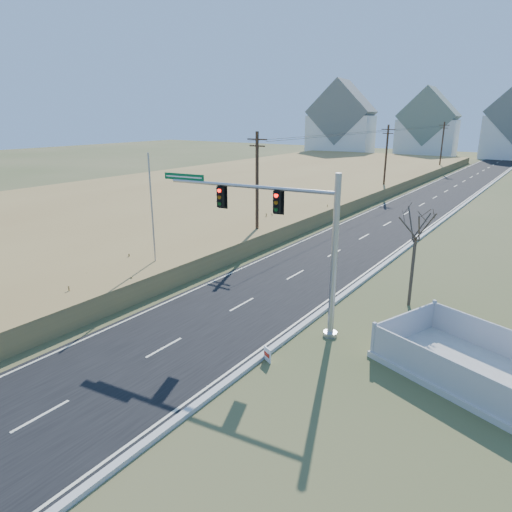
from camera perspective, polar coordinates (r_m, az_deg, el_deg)
The scene contains 14 objects.
ground at distance 22.90m, azimuth -7.79°, elevation -9.43°, with size 260.00×260.00×0.00m, color #3E4B24.
road at distance 67.23m, azimuth 22.28°, elevation 7.26°, with size 8.00×180.00×0.06m, color black.
curb at distance 66.48m, azimuth 25.77°, elevation 6.79°, with size 0.30×180.00×0.18m, color #B2AFA8.
reed_marsh at distance 67.50m, azimuth -0.13°, elevation 9.10°, with size 38.00×110.00×1.30m, color #9D8246.
utility_pole_near at distance 36.72m, azimuth 0.14°, elevation 8.58°, with size 1.80×0.26×9.00m.
utility_pole_mid at distance 63.61m, azimuth 15.92°, elevation 11.62°, with size 1.80×0.26×9.00m.
utility_pole_far at distance 92.43m, azimuth 22.21°, elevation 12.59°, with size 1.80×0.26×9.00m.
condo_nw at distance 126.20m, azimuth 10.60°, elevation 15.83°, with size 17.69×13.38×19.05m.
condo_nnw at distance 127.10m, azimuth 20.64°, elevation 14.72°, with size 14.93×11.17×17.03m.
traffic_signal_mast at distance 21.55m, azimuth 5.03°, elevation 2.45°, with size 9.76×1.48×7.81m.
fence_enclosure at distance 21.15m, azimuth 25.07°, elevation -12.51°, with size 7.95×6.67×1.55m.
open_sign at distance 20.10m, azimuth 1.43°, elevation -12.21°, with size 0.48×0.27×0.63m.
flagpole at distance 29.30m, azimuth -12.70°, elevation 3.00°, with size 0.36×0.36×8.07m.
bare_tree at distance 25.74m, azimuth 19.52°, elevation 4.02°, with size 2.23×2.23×5.91m.
Camera 1 is at (14.01, -14.95, 10.22)m, focal length 32.00 mm.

